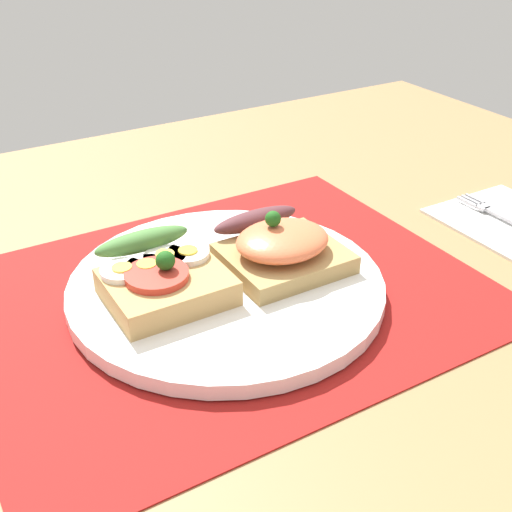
{
  "coord_description": "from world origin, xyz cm",
  "views": [
    {
      "loc": [
        -22.22,
        -42.56,
        31.97
      ],
      "look_at": [
        3.0,
        0.0,
        3.13
      ],
      "focal_mm": 46.06,
      "sensor_mm": 36.0,
      "label": 1
    }
  ],
  "objects_px": {
    "napkin": "(511,221)",
    "plate": "(226,286)",
    "fork": "(504,217)",
    "sandwich_salmon": "(280,246)",
    "sandwich_egg_tomato": "(161,275)"
  },
  "relations": [
    {
      "from": "napkin",
      "to": "fork",
      "type": "distance_m",
      "value": 0.01
    },
    {
      "from": "napkin",
      "to": "plate",
      "type": "bearing_deg",
      "value": 174.44
    },
    {
      "from": "sandwich_egg_tomato",
      "to": "plate",
      "type": "bearing_deg",
      "value": -10.95
    },
    {
      "from": "plate",
      "to": "sandwich_salmon",
      "type": "xyz_separation_m",
      "value": [
        0.05,
        -0.0,
        0.03
      ]
    },
    {
      "from": "plate",
      "to": "napkin",
      "type": "height_order",
      "value": "plate"
    },
    {
      "from": "sandwich_salmon",
      "to": "napkin",
      "type": "bearing_deg",
      "value": -6.29
    },
    {
      "from": "fork",
      "to": "plate",
      "type": "bearing_deg",
      "value": 175.06
    },
    {
      "from": "plate",
      "to": "napkin",
      "type": "relative_size",
      "value": 1.97
    },
    {
      "from": "napkin",
      "to": "fork",
      "type": "relative_size",
      "value": 1.08
    },
    {
      "from": "plate",
      "to": "sandwich_salmon",
      "type": "distance_m",
      "value": 0.06
    },
    {
      "from": "sandwich_egg_tomato",
      "to": "sandwich_salmon",
      "type": "bearing_deg",
      "value": -6.5
    },
    {
      "from": "sandwich_salmon",
      "to": "plate",
      "type": "bearing_deg",
      "value": 178.18
    },
    {
      "from": "plate",
      "to": "sandwich_egg_tomato",
      "type": "bearing_deg",
      "value": 169.05
    },
    {
      "from": "plate",
      "to": "fork",
      "type": "distance_m",
      "value": 0.32
    },
    {
      "from": "plate",
      "to": "fork",
      "type": "xyz_separation_m",
      "value": [
        0.32,
        -0.03,
        -0.0
      ]
    }
  ]
}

